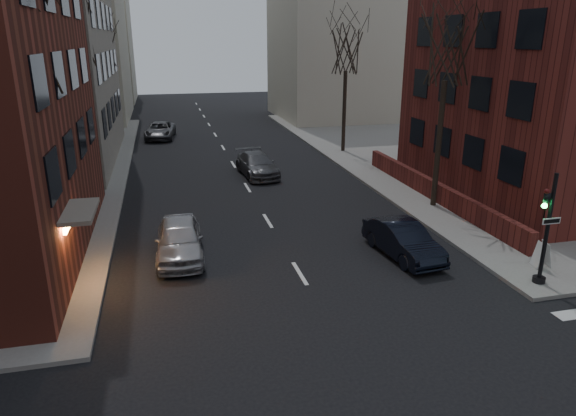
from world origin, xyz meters
The scene contains 18 objects.
building_right_brick centered at (16.50, 19.00, 5.50)m, with size 12.00×14.00×11.00m, color maroon.
low_wall_right centered at (9.30, 19.00, 0.65)m, with size 0.35×16.00×1.00m, color maroon.
building_distant_la centered at (-15.00, 55.00, 9.00)m, with size 14.00×16.00×18.00m, color #B7B09B.
building_distant_ra centered at (15.00, 50.00, 8.00)m, with size 14.00×14.00×16.00m, color #B7B09B.
building_distant_lb centered at (-13.00, 72.00, 7.00)m, with size 10.00×12.00×14.00m, color #B7B09B.
traffic_signal centered at (7.94, 8.99, 1.91)m, with size 0.76×0.44×4.00m.
tree_left_a centered at (-8.80, 14.00, 8.47)m, with size 4.18×4.18×10.26m.
tree_left_b centered at (-8.80, 26.00, 8.91)m, with size 4.40×4.40×10.80m.
tree_left_c centered at (-8.80, 40.00, 8.03)m, with size 3.96×3.96×9.72m.
tree_right_a centered at (8.80, 18.00, 8.03)m, with size 3.96×3.96×9.72m.
tree_right_b centered at (8.80, 32.00, 7.59)m, with size 3.74×3.74×9.18m.
streetlamp_near centered at (-8.20, 22.00, 4.24)m, with size 0.36×0.36×6.28m.
streetlamp_far centered at (-8.20, 42.00, 4.24)m, with size 0.36×0.36×6.28m.
parked_sedan centered at (4.44, 12.58, 0.70)m, with size 1.48×4.25×1.40m, color black.
car_lane_silver centered at (-4.29, 14.60, 0.78)m, with size 1.83×4.56×1.55m, color #A3A3A8.
car_lane_gray centered at (1.08, 26.63, 0.71)m, with size 2.00×4.91×1.42m, color #45464B.
car_lane_far centered at (-4.87, 41.25, 0.71)m, with size 2.34×5.08×1.41m, color #414247.
sandwich_board centered at (9.00, 10.15, 0.64)m, with size 0.43×0.60×0.97m, color silver.
Camera 1 is at (-4.58, -4.91, 8.40)m, focal length 32.00 mm.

